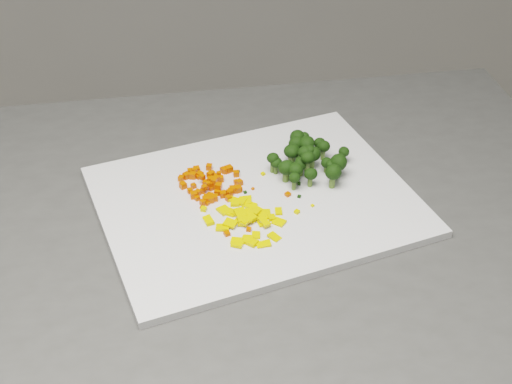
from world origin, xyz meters
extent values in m
cube|color=silver|center=(-0.10, 0.64, 0.91)|extent=(0.48, 0.41, 0.01)
cube|color=#DB3E02|center=(-0.14, 0.71, 0.91)|extent=(0.01, 0.01, 0.01)
cube|color=#DB3E02|center=(-0.17, 0.64, 0.91)|extent=(0.01, 0.01, 0.01)
cube|color=#DB3E02|center=(-0.13, 0.66, 0.92)|extent=(0.01, 0.01, 0.01)
cube|color=#DB3E02|center=(-0.13, 0.66, 0.92)|extent=(0.01, 0.01, 0.01)
cube|color=#DB3E02|center=(-0.18, 0.71, 0.92)|extent=(0.01, 0.01, 0.01)
cube|color=#DB3E02|center=(-0.17, 0.65, 0.91)|extent=(0.01, 0.01, 0.01)
cube|color=#DB3E02|center=(-0.16, 0.68, 0.92)|extent=(0.01, 0.01, 0.01)
cube|color=#DB3E02|center=(-0.14, 0.64, 0.91)|extent=(0.01, 0.01, 0.01)
cube|color=#DB3E02|center=(-0.17, 0.68, 0.91)|extent=(0.01, 0.01, 0.01)
cube|color=#DB3E02|center=(-0.16, 0.68, 0.91)|extent=(0.01, 0.01, 0.01)
cube|color=#DB3E02|center=(-0.16, 0.70, 0.91)|extent=(0.01, 0.01, 0.01)
cube|color=#DB3E02|center=(-0.17, 0.65, 0.91)|extent=(0.01, 0.01, 0.01)
cube|color=#DB3E02|center=(-0.16, 0.66, 0.91)|extent=(0.01, 0.01, 0.01)
cube|color=#DB3E02|center=(-0.14, 0.71, 0.92)|extent=(0.01, 0.01, 0.01)
cube|color=#DB3E02|center=(-0.16, 0.67, 0.92)|extent=(0.01, 0.01, 0.01)
cube|color=#DB3E02|center=(-0.17, 0.66, 0.92)|extent=(0.01, 0.01, 0.01)
cube|color=#DB3E02|center=(-0.18, 0.64, 0.91)|extent=(0.01, 0.01, 0.01)
cube|color=#DB3E02|center=(-0.16, 0.67, 0.92)|extent=(0.01, 0.01, 0.01)
cube|color=#DB3E02|center=(-0.16, 0.67, 0.91)|extent=(0.01, 0.01, 0.01)
cube|color=#DB3E02|center=(-0.15, 0.68, 0.92)|extent=(0.01, 0.01, 0.01)
cube|color=#DB3E02|center=(-0.17, 0.68, 0.91)|extent=(0.01, 0.01, 0.01)
cube|color=#DB3E02|center=(-0.18, 0.71, 0.92)|extent=(0.01, 0.01, 0.01)
cube|color=#DB3E02|center=(-0.19, 0.67, 0.91)|extent=(0.01, 0.01, 0.01)
cube|color=#DB3E02|center=(-0.18, 0.66, 0.91)|extent=(0.01, 0.01, 0.01)
cube|color=#DB3E02|center=(-0.18, 0.65, 0.91)|extent=(0.01, 0.01, 0.01)
cube|color=#DB3E02|center=(-0.15, 0.65, 0.92)|extent=(0.01, 0.01, 0.01)
cube|color=#DB3E02|center=(-0.16, 0.70, 0.91)|extent=(0.01, 0.01, 0.01)
cube|color=#DB3E02|center=(-0.19, 0.70, 0.92)|extent=(0.01, 0.01, 0.01)
cube|color=#DB3E02|center=(-0.16, 0.64, 0.92)|extent=(0.01, 0.01, 0.01)
cube|color=#DB3E02|center=(-0.19, 0.65, 0.92)|extent=(0.01, 0.01, 0.01)
cube|color=#DB3E02|center=(-0.17, 0.67, 0.92)|extent=(0.01, 0.01, 0.01)
cube|color=#DB3E02|center=(-0.17, 0.64, 0.92)|extent=(0.01, 0.01, 0.01)
cube|color=#DB3E02|center=(-0.20, 0.70, 0.91)|extent=(0.01, 0.01, 0.01)
cube|color=#DB3E02|center=(-0.16, 0.68, 0.92)|extent=(0.01, 0.01, 0.01)
cube|color=#DB3E02|center=(-0.16, 0.69, 0.92)|extent=(0.01, 0.01, 0.01)
cube|color=#DB3E02|center=(-0.16, 0.69, 0.92)|extent=(0.01, 0.01, 0.01)
cube|color=#DB3E02|center=(-0.20, 0.70, 0.91)|extent=(0.01, 0.01, 0.01)
cube|color=#DB3E02|center=(-0.14, 0.65, 0.91)|extent=(0.01, 0.01, 0.01)
cube|color=#DB3E02|center=(-0.15, 0.69, 0.92)|extent=(0.01, 0.01, 0.01)
cube|color=#DB3E02|center=(-0.12, 0.67, 0.92)|extent=(0.01, 0.01, 0.01)
cube|color=#DB3E02|center=(-0.18, 0.70, 0.91)|extent=(0.01, 0.01, 0.01)
cube|color=#DB3E02|center=(-0.15, 0.67, 0.91)|extent=(0.01, 0.01, 0.01)
cube|color=#DB3E02|center=(-0.13, 0.71, 0.92)|extent=(0.01, 0.01, 0.01)
cube|color=#DB3E02|center=(-0.17, 0.69, 0.92)|extent=(0.01, 0.01, 0.01)
cube|color=#DB3E02|center=(-0.20, 0.68, 0.92)|extent=(0.01, 0.01, 0.01)
cube|color=#DB3E02|center=(-0.18, 0.70, 0.92)|extent=(0.01, 0.01, 0.01)
cube|color=#DB3E02|center=(-0.17, 0.67, 0.92)|extent=(0.01, 0.01, 0.01)
cube|color=#DB3E02|center=(-0.19, 0.68, 0.91)|extent=(0.01, 0.01, 0.01)
cube|color=#DB3E02|center=(-0.13, 0.66, 0.91)|extent=(0.01, 0.01, 0.01)
cube|color=#DB3E02|center=(-0.17, 0.68, 0.92)|extent=(0.01, 0.01, 0.01)
cube|color=#DB3E02|center=(-0.14, 0.65, 0.92)|extent=(0.01, 0.01, 0.01)
cube|color=#DB3E02|center=(-0.16, 0.68, 0.92)|extent=(0.01, 0.01, 0.01)
cube|color=#DB3E02|center=(-0.17, 0.64, 0.92)|extent=(0.01, 0.01, 0.01)
cube|color=#DB3E02|center=(-0.16, 0.69, 0.92)|extent=(0.01, 0.01, 0.01)
cube|color=#DB3E02|center=(-0.13, 0.66, 0.91)|extent=(0.01, 0.01, 0.01)
cube|color=#DB3E02|center=(-0.16, 0.72, 0.92)|extent=(0.01, 0.01, 0.01)
cube|color=#DB3E02|center=(-0.16, 0.67, 0.91)|extent=(0.01, 0.01, 0.01)
cube|color=#DB3E02|center=(-0.19, 0.71, 0.91)|extent=(0.01, 0.01, 0.01)
cube|color=#DB3E02|center=(-0.19, 0.70, 0.92)|extent=(0.01, 0.01, 0.01)
cube|color=#DB3E02|center=(-0.13, 0.68, 0.91)|extent=(0.01, 0.01, 0.01)
cube|color=#DB3E02|center=(-0.15, 0.66, 0.92)|extent=(0.01, 0.01, 0.01)
cube|color=#DB3E02|center=(-0.17, 0.65, 0.91)|extent=(0.01, 0.01, 0.01)
cube|color=#DB3E02|center=(-0.12, 0.69, 0.92)|extent=(0.01, 0.01, 0.01)
cube|color=#DB3E02|center=(-0.14, 0.70, 0.91)|extent=(0.01, 0.01, 0.01)
cube|color=#DB3E02|center=(-0.15, 0.69, 0.92)|extent=(0.01, 0.01, 0.01)
cube|color=#DB3E02|center=(-0.18, 0.66, 0.91)|extent=(0.01, 0.01, 0.01)
cube|color=#DB3E02|center=(-0.14, 0.65, 0.91)|extent=(0.01, 0.01, 0.01)
cube|color=yellow|center=(-0.12, 0.61, 0.91)|extent=(0.02, 0.01, 0.01)
cube|color=yellow|center=(-0.15, 0.59, 0.92)|extent=(0.02, 0.02, 0.01)
cube|color=yellow|center=(-0.13, 0.64, 0.91)|extent=(0.02, 0.02, 0.01)
cube|color=yellow|center=(-0.14, 0.61, 0.91)|extent=(0.02, 0.02, 0.00)
cube|color=yellow|center=(-0.11, 0.54, 0.91)|extent=(0.02, 0.01, 0.01)
cube|color=yellow|center=(-0.14, 0.55, 0.91)|extent=(0.02, 0.02, 0.01)
cube|color=yellow|center=(-0.12, 0.56, 0.91)|extent=(0.01, 0.01, 0.00)
cube|color=yellow|center=(-0.10, 0.58, 0.92)|extent=(0.02, 0.02, 0.01)
cube|color=yellow|center=(-0.17, 0.60, 0.91)|extent=(0.02, 0.02, 0.01)
cube|color=yellow|center=(-0.16, 0.58, 0.91)|extent=(0.02, 0.02, 0.01)
cube|color=yellow|center=(-0.11, 0.62, 0.91)|extent=(0.02, 0.02, 0.00)
cube|color=yellow|center=(-0.10, 0.60, 0.91)|extent=(0.02, 0.02, 0.00)
cube|color=yellow|center=(-0.13, 0.59, 0.91)|extent=(0.02, 0.02, 0.01)
cube|color=yellow|center=(-0.13, 0.60, 0.92)|extent=(0.02, 0.02, 0.01)
cube|color=yellow|center=(-0.15, 0.62, 0.91)|extent=(0.02, 0.02, 0.01)
cube|color=yellow|center=(-0.12, 0.59, 0.91)|extent=(0.02, 0.02, 0.01)
cube|color=yellow|center=(-0.13, 0.59, 0.91)|extent=(0.01, 0.02, 0.01)
cube|color=yellow|center=(-0.12, 0.59, 0.92)|extent=(0.02, 0.02, 0.01)
cube|color=yellow|center=(-0.13, 0.55, 0.91)|extent=(0.02, 0.02, 0.01)
cube|color=yellow|center=(-0.10, 0.55, 0.91)|extent=(0.02, 0.02, 0.01)
cube|color=yellow|center=(-0.13, 0.59, 0.92)|extent=(0.02, 0.02, 0.01)
cube|color=yellow|center=(-0.14, 0.55, 0.91)|extent=(0.02, 0.02, 0.00)
cube|color=yellow|center=(-0.13, 0.55, 0.91)|extent=(0.02, 0.02, 0.01)
cube|color=yellow|center=(-0.11, 0.61, 0.91)|extent=(0.02, 0.02, 0.01)
cube|color=yellow|center=(-0.08, 0.58, 0.91)|extent=(0.02, 0.02, 0.01)
cube|color=yellow|center=(-0.09, 0.59, 0.91)|extent=(0.01, 0.01, 0.01)
cube|color=yellow|center=(-0.11, 0.60, 0.92)|extent=(0.02, 0.02, 0.00)
cube|color=yellow|center=(-0.10, 0.60, 0.91)|extent=(0.02, 0.02, 0.00)
cube|color=yellow|center=(-0.14, 0.63, 0.91)|extent=(0.01, 0.01, 0.01)
cube|color=yellow|center=(-0.13, 0.63, 0.91)|extent=(0.02, 0.02, 0.01)
cube|color=yellow|center=(-0.14, 0.61, 0.91)|extent=(0.01, 0.01, 0.01)
cube|color=yellow|center=(-0.08, 0.60, 0.91)|extent=(0.01, 0.02, 0.00)
cube|color=yellow|center=(-0.13, 0.59, 0.92)|extent=(0.02, 0.01, 0.00)
cube|color=yellow|center=(-0.11, 0.58, 0.91)|extent=(0.01, 0.01, 0.00)
cube|color=yellow|center=(-0.12, 0.63, 0.91)|extent=(0.02, 0.02, 0.01)
cube|color=yellow|center=(-0.13, 0.59, 0.92)|extent=(0.02, 0.02, 0.01)
cube|color=yellow|center=(-0.09, 0.69, 0.91)|extent=(0.01, 0.01, 0.00)
cube|color=black|center=(-0.04, 0.66, 0.91)|extent=(0.01, 0.01, 0.00)
cube|color=black|center=(-0.12, 0.65, 0.91)|extent=(0.00, 0.00, 0.00)
cube|color=#DB3E02|center=(-0.18, 0.63, 0.91)|extent=(0.01, 0.01, 0.00)
cube|color=#DB3E02|center=(-0.13, 0.57, 0.91)|extent=(0.01, 0.01, 0.00)
cube|color=yellow|center=(-0.03, 0.61, 0.91)|extent=(0.01, 0.01, 0.00)
cube|color=black|center=(-0.04, 0.68, 0.91)|extent=(0.01, 0.01, 0.01)
cube|color=black|center=(-0.07, 0.71, 0.91)|extent=(0.01, 0.01, 0.00)
cube|color=yellow|center=(-0.06, 0.60, 0.91)|extent=(0.01, 0.01, 0.00)
cube|color=#DB3E02|center=(-0.17, 0.64, 0.91)|extent=(0.01, 0.01, 0.00)
cube|color=#DB3E02|center=(-0.11, 0.66, 0.91)|extent=(0.01, 0.01, 0.00)
cube|color=black|center=(-0.12, 0.70, 0.91)|extent=(0.01, 0.01, 0.00)
cube|color=yellow|center=(-0.18, 0.62, 0.91)|extent=(0.01, 0.01, 0.01)
cube|color=black|center=(-0.05, 0.63, 0.91)|extent=(0.01, 0.01, 0.00)
cube|color=#DB3E02|center=(-0.06, 0.64, 0.91)|extent=(0.01, 0.01, 0.00)
cube|color=#DB3E02|center=(-0.15, 0.57, 0.91)|extent=(0.01, 0.01, 0.00)
camera|label=1|loc=(-0.23, -0.12, 1.51)|focal=50.00mm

